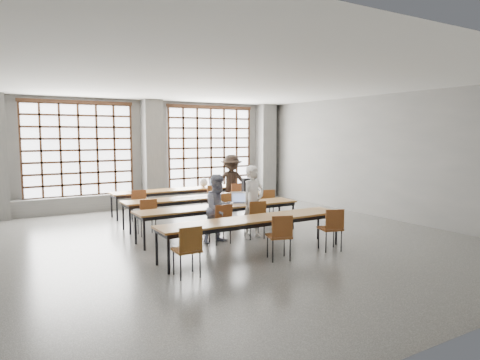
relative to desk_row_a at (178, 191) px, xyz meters
name	(u,v)px	position (x,y,z in m)	size (l,w,h in m)	color
floor	(232,239)	(-0.24, -3.70, -0.66)	(11.00, 11.00, 0.00)	#484846
ceiling	(231,83)	(-0.24, -3.70, 2.84)	(11.00, 11.00, 0.00)	silver
wall_back	(150,153)	(-0.24, 1.80, 1.09)	(10.00, 10.00, 0.00)	#62625F
wall_front	(470,189)	(-0.24, -9.20, 1.09)	(10.00, 10.00, 0.00)	#62625F
wall_right	(384,157)	(4.76, -3.70, 1.09)	(11.00, 11.00, 0.00)	#62625F
column_mid	(152,154)	(-0.24, 1.52, 1.09)	(0.60, 0.55, 3.50)	#575755
column_right	(266,151)	(4.26, 1.52, 1.09)	(0.60, 0.55, 3.50)	#575755
window_left	(79,150)	(-2.49, 1.72, 1.24)	(3.32, 0.12, 3.00)	white
window_right	(211,148)	(2.01, 1.72, 1.24)	(3.32, 0.12, 3.00)	white
sill_ledge	(153,199)	(-0.24, 1.60, -0.41)	(9.80, 0.35, 0.50)	#575755
desk_row_a	(178,191)	(0.00, 0.00, 0.00)	(4.00, 0.70, 0.73)	brown
desk_row_b	(198,199)	(-0.17, -1.79, 0.00)	(4.00, 0.70, 0.73)	brown
desk_row_c	(220,208)	(-0.34, -3.34, 0.00)	(4.00, 0.70, 0.73)	brown
desk_row_d	(254,221)	(-0.47, -5.01, 0.00)	(4.00, 0.70, 0.73)	brown
chair_back_left	(139,202)	(-1.42, -0.63, -0.13)	(0.50, 0.50, 0.88)	brown
chair_back_mid	(211,196)	(0.81, -0.63, -0.13)	(0.46, 0.47, 0.88)	brown
chair_back_right	(234,194)	(1.61, -0.63, -0.13)	(0.49, 0.49, 0.88)	brown
chair_mid_left	(147,213)	(-1.77, -2.42, -0.13)	(0.45, 0.46, 0.88)	brown
chair_mid_centre	(222,206)	(0.22, -2.42, -0.13)	(0.47, 0.47, 0.88)	brown
chair_mid_right	(266,202)	(1.61, -2.41, -0.13)	(0.53, 0.53, 0.88)	brown
chair_front_left	(221,220)	(-0.64, -3.97, -0.13)	(0.44, 0.44, 0.88)	brown
chair_front_right	(256,216)	(0.25, -3.97, -0.13)	(0.49, 0.49, 0.88)	brown
chair_near_left	(188,246)	(-2.17, -5.64, -0.13)	(0.44, 0.44, 0.88)	brown
chair_near_mid	(280,233)	(-0.29, -5.64, -0.13)	(0.53, 0.53, 0.88)	maroon
chair_near_right	(332,225)	(1.01, -5.64, -0.13)	(0.52, 0.52, 0.88)	maroon
student_male	(253,202)	(0.26, -3.84, 0.17)	(0.61, 0.40, 1.67)	white
student_female	(219,209)	(-0.64, -3.84, 0.09)	(0.73, 0.57, 1.51)	#19204C
student_back	(232,183)	(1.60, -0.50, 0.21)	(1.13, 0.65, 1.75)	black
laptop_front	(239,200)	(0.24, -3.24, 0.13)	(0.46, 0.44, 0.26)	#BBBBC1
laptop_back	(215,184)	(1.34, 0.11, 0.13)	(0.42, 0.37, 0.26)	silver
mouse	(255,201)	(0.61, -3.36, 0.08)	(0.10, 0.06, 0.04)	silver
green_box	(216,203)	(-0.39, -3.26, 0.11)	(0.25, 0.09, 0.09)	#2D8A3B
phone	(229,205)	(-0.16, -3.44, 0.07)	(0.13, 0.06, 0.01)	black
paper_sheet_a	(176,198)	(-0.77, -1.74, 0.07)	(0.30, 0.21, 0.00)	white
paper_sheet_b	(188,198)	(-0.47, -1.84, 0.07)	(0.30, 0.21, 0.00)	white
paper_sheet_c	(201,196)	(-0.07, -1.79, 0.07)	(0.30, 0.21, 0.00)	white
backpack	(248,185)	(1.43, -1.74, 0.27)	(0.32, 0.20, 0.40)	black
plastic_bag	(204,182)	(0.90, 0.05, 0.21)	(0.26, 0.21, 0.29)	white
red_pouch	(187,247)	(-2.17, -5.56, -0.16)	(0.20, 0.08, 0.06)	#A8141D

